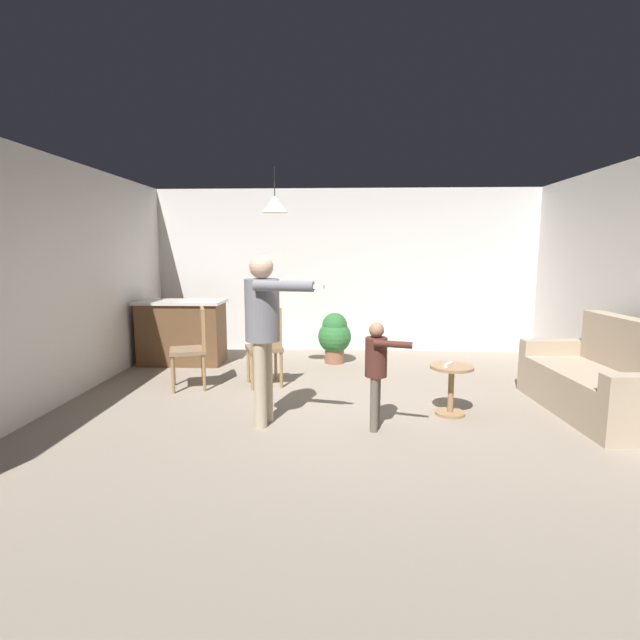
{
  "coord_description": "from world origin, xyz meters",
  "views": [
    {
      "loc": [
        -0.08,
        -4.87,
        1.69
      ],
      "look_at": [
        -0.28,
        -0.16,
        1.0
      ],
      "focal_mm": 26.76,
      "sensor_mm": 36.0,
      "label": 1
    }
  ],
  "objects_px": {
    "person_adult": "(264,321)",
    "person_child": "(377,364)",
    "dining_chair_near_wall": "(194,345)",
    "side_table_by_couch": "(451,384)",
    "dining_chair_by_counter": "(265,344)",
    "kitchen_counter": "(182,332)",
    "spare_remote_on_table": "(448,365)",
    "couch_floral": "(601,383)",
    "potted_plant_corner": "(335,335)"
  },
  "relations": [
    {
      "from": "person_adult",
      "to": "spare_remote_on_table",
      "type": "height_order",
      "value": "person_adult"
    },
    {
      "from": "side_table_by_couch",
      "to": "potted_plant_corner",
      "type": "xyz_separation_m",
      "value": [
        -1.23,
        2.25,
        0.09
      ]
    },
    {
      "from": "couch_floral",
      "to": "dining_chair_near_wall",
      "type": "distance_m",
      "value": 4.57
    },
    {
      "from": "kitchen_counter",
      "to": "dining_chair_by_counter",
      "type": "bearing_deg",
      "value": -39.73
    },
    {
      "from": "person_child",
      "to": "dining_chair_near_wall",
      "type": "bearing_deg",
      "value": -105.24
    },
    {
      "from": "dining_chair_by_counter",
      "to": "spare_remote_on_table",
      "type": "height_order",
      "value": "dining_chair_by_counter"
    },
    {
      "from": "person_adult",
      "to": "dining_chair_near_wall",
      "type": "distance_m",
      "value": 1.68
    },
    {
      "from": "kitchen_counter",
      "to": "spare_remote_on_table",
      "type": "bearing_deg",
      "value": -31.86
    },
    {
      "from": "person_child",
      "to": "dining_chair_by_counter",
      "type": "bearing_deg",
      "value": -121.36
    },
    {
      "from": "person_child",
      "to": "person_adult",
      "type": "bearing_deg",
      "value": -79.29
    },
    {
      "from": "person_child",
      "to": "spare_remote_on_table",
      "type": "xyz_separation_m",
      "value": [
        0.76,
        0.43,
        -0.1
      ]
    },
    {
      "from": "person_adult",
      "to": "dining_chair_by_counter",
      "type": "distance_m",
      "value": 1.39
    },
    {
      "from": "spare_remote_on_table",
      "to": "kitchen_counter",
      "type": "bearing_deg",
      "value": 148.14
    },
    {
      "from": "couch_floral",
      "to": "side_table_by_couch",
      "type": "distance_m",
      "value": 1.57
    },
    {
      "from": "person_adult",
      "to": "couch_floral",
      "type": "bearing_deg",
      "value": 109.26
    },
    {
      "from": "kitchen_counter",
      "to": "potted_plant_corner",
      "type": "height_order",
      "value": "kitchen_counter"
    },
    {
      "from": "couch_floral",
      "to": "dining_chair_by_counter",
      "type": "relative_size",
      "value": 1.84
    },
    {
      "from": "kitchen_counter",
      "to": "person_adult",
      "type": "distance_m",
      "value": 3.03
    },
    {
      "from": "couch_floral",
      "to": "kitchen_counter",
      "type": "xyz_separation_m",
      "value": [
        -5.08,
        2.03,
        0.15
      ]
    },
    {
      "from": "kitchen_counter",
      "to": "person_adult",
      "type": "relative_size",
      "value": 0.76
    },
    {
      "from": "couch_floral",
      "to": "side_table_by_couch",
      "type": "bearing_deg",
      "value": 90.41
    },
    {
      "from": "dining_chair_by_counter",
      "to": "side_table_by_couch",
      "type": "bearing_deg",
      "value": -42.79
    },
    {
      "from": "kitchen_counter",
      "to": "dining_chair_by_counter",
      "type": "relative_size",
      "value": 1.26
    },
    {
      "from": "spare_remote_on_table",
      "to": "person_child",
      "type": "bearing_deg",
      "value": -150.4
    },
    {
      "from": "person_adult",
      "to": "potted_plant_corner",
      "type": "distance_m",
      "value": 2.76
    },
    {
      "from": "kitchen_counter",
      "to": "person_adult",
      "type": "bearing_deg",
      "value": -56.58
    },
    {
      "from": "dining_chair_by_counter",
      "to": "dining_chair_near_wall",
      "type": "height_order",
      "value": "same"
    },
    {
      "from": "couch_floral",
      "to": "kitchen_counter",
      "type": "relative_size",
      "value": 1.46
    },
    {
      "from": "dining_chair_near_wall",
      "to": "side_table_by_couch",
      "type": "bearing_deg",
      "value": -124.3
    },
    {
      "from": "dining_chair_by_counter",
      "to": "spare_remote_on_table",
      "type": "relative_size",
      "value": 7.69
    },
    {
      "from": "kitchen_counter",
      "to": "dining_chair_near_wall",
      "type": "height_order",
      "value": "dining_chair_near_wall"
    },
    {
      "from": "side_table_by_couch",
      "to": "dining_chair_by_counter",
      "type": "height_order",
      "value": "dining_chair_by_counter"
    },
    {
      "from": "person_adult",
      "to": "dining_chair_by_counter",
      "type": "height_order",
      "value": "person_adult"
    },
    {
      "from": "potted_plant_corner",
      "to": "spare_remote_on_table",
      "type": "distance_m",
      "value": 2.58
    },
    {
      "from": "couch_floral",
      "to": "person_adult",
      "type": "bearing_deg",
      "value": 94.35
    },
    {
      "from": "side_table_by_couch",
      "to": "spare_remote_on_table",
      "type": "xyz_separation_m",
      "value": [
        -0.04,
        -0.03,
        0.21
      ]
    },
    {
      "from": "couch_floral",
      "to": "potted_plant_corner",
      "type": "relative_size",
      "value": 2.42
    },
    {
      "from": "side_table_by_couch",
      "to": "spare_remote_on_table",
      "type": "relative_size",
      "value": 4.0
    },
    {
      "from": "potted_plant_corner",
      "to": "spare_remote_on_table",
      "type": "bearing_deg",
      "value": -62.45
    },
    {
      "from": "person_adult",
      "to": "kitchen_counter",
      "type": "bearing_deg",
      "value": -134.89
    },
    {
      "from": "potted_plant_corner",
      "to": "spare_remote_on_table",
      "type": "xyz_separation_m",
      "value": [
        1.19,
        -2.28,
        0.12
      ]
    },
    {
      "from": "couch_floral",
      "to": "person_child",
      "type": "bearing_deg",
      "value": 100.09
    },
    {
      "from": "person_adult",
      "to": "person_child",
      "type": "relative_size",
      "value": 1.6
    },
    {
      "from": "side_table_by_couch",
      "to": "person_child",
      "type": "xyz_separation_m",
      "value": [
        -0.8,
        -0.46,
        0.31
      ]
    },
    {
      "from": "side_table_by_couch",
      "to": "person_adult",
      "type": "bearing_deg",
      "value": -169.2
    },
    {
      "from": "person_adult",
      "to": "person_child",
      "type": "bearing_deg",
      "value": 96.24
    },
    {
      "from": "kitchen_counter",
      "to": "spare_remote_on_table",
      "type": "distance_m",
      "value": 4.09
    },
    {
      "from": "person_adult",
      "to": "spare_remote_on_table",
      "type": "bearing_deg",
      "value": 111.85
    },
    {
      "from": "kitchen_counter",
      "to": "person_child",
      "type": "relative_size",
      "value": 1.22
    },
    {
      "from": "kitchen_counter",
      "to": "spare_remote_on_table",
      "type": "height_order",
      "value": "kitchen_counter"
    }
  ]
}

